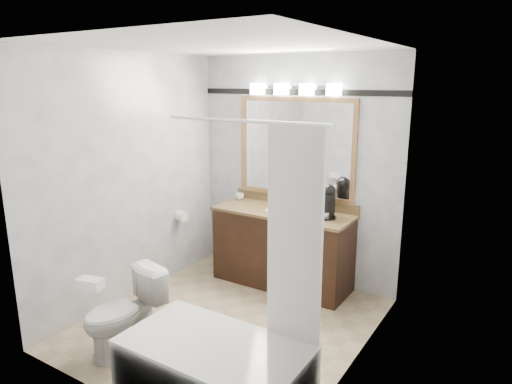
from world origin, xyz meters
The scene contains 14 objects.
room centered at (0.00, 0.00, 1.25)m, with size 2.42×2.62×2.52m.
vanity centered at (0.00, 1.02, 0.44)m, with size 1.53×0.58×0.97m.
mirror centered at (0.00, 1.28, 1.50)m, with size 1.40×0.04×1.10m.
vanity_light_bar centered at (0.00, 1.23, 2.13)m, with size 1.02×0.14×0.12m.
accent_stripe centered at (0.00, 1.29, 2.10)m, with size 2.40×0.01×0.06m, color black.
bathtub centered at (0.55, -0.90, 0.28)m, with size 1.30×0.75×1.96m.
tp_roll centered at (-1.14, 0.66, 0.70)m, with size 0.12×0.12×0.11m, color white.
toilet centered at (-0.48, -0.82, 0.34)m, with size 0.38×0.67×0.69m, color white.
tissue_box centered at (-0.48, -1.12, 0.73)m, with size 0.20×0.11×0.08m, color white.
coffee_maker centered at (0.50, 1.07, 1.03)m, with size 0.18×0.23×0.35m.
cup_left centered at (-0.67, 1.17, 0.89)m, with size 0.09×0.09×0.07m, color white.
soap_bottle_a centered at (-0.10, 1.22, 0.90)m, with size 0.04×0.04×0.09m, color white.
soap_bottle_b centered at (0.20, 1.21, 0.90)m, with size 0.07×0.07×0.09m, color white.
soap_bar centered at (0.03, 1.13, 0.86)m, with size 0.08×0.05×0.03m, color beige.
Camera 1 is at (2.27, -3.14, 2.21)m, focal length 32.00 mm.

